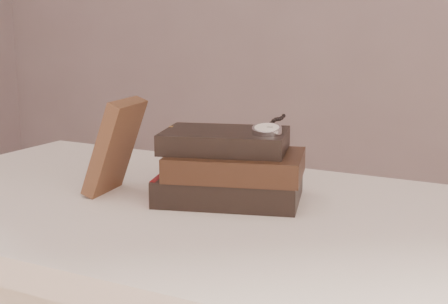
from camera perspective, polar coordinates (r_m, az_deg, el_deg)
The scene contains 5 objects.
table at distance 1.04m, azimuth -4.37°, elevation -9.17°, with size 1.00×0.60×0.75m.
book_stack at distance 0.99m, azimuth 0.58°, elevation -1.44°, with size 0.25×0.20×0.11m.
journal at distance 1.04m, azimuth -9.60°, elevation 0.49°, with size 0.02×0.10×0.16m, color #3C2417.
pocket_watch at distance 0.97m, azimuth 3.88°, elevation 2.07°, with size 0.06×0.15×0.02m.
eyeglasses at distance 1.08m, azimuth -2.78°, elevation 0.17°, with size 0.12×0.13×0.04m.
Camera 1 is at (0.52, -0.47, 1.03)m, focal length 51.84 mm.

